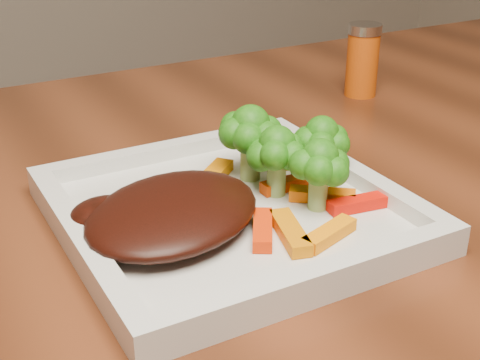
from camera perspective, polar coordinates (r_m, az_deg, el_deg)
plate at (r=0.56m, az=-0.90°, el=-3.07°), size 0.27×0.27×0.01m
steak at (r=0.52m, az=-5.74°, el=-2.76°), size 0.19×0.18×0.03m
broccoli_0 at (r=0.60m, az=0.90°, el=3.20°), size 0.08×0.08×0.07m
broccoli_1 at (r=0.60m, az=6.93°, el=2.83°), size 0.06×0.06×0.06m
broccoli_2 at (r=0.55m, az=6.75°, el=0.34°), size 0.07×0.07×0.06m
broccoli_3 at (r=0.57m, az=3.15°, el=1.58°), size 0.06×0.06×0.06m
carrot_0 at (r=0.52m, az=7.62°, el=-4.57°), size 0.06×0.03×0.01m
carrot_1 at (r=0.56m, az=10.07°, el=-1.99°), size 0.05×0.02×0.01m
carrot_2 at (r=0.52m, az=4.31°, el=-4.47°), size 0.03×0.06×0.01m
carrot_3 at (r=0.64m, az=5.07°, el=1.67°), size 0.06×0.03×0.01m
carrot_4 at (r=0.60m, az=-2.36°, el=0.30°), size 0.06×0.05×0.01m
carrot_5 at (r=0.57m, az=7.04°, el=-1.30°), size 0.05×0.05×0.01m
carrot_6 at (r=0.59m, az=4.01°, el=-0.34°), size 0.05×0.01×0.01m
spice_shaker at (r=0.88m, az=10.41°, el=10.03°), size 0.04×0.04×0.09m
carrot_7 at (r=0.52m, az=1.94°, el=-4.25°), size 0.04×0.05×0.01m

